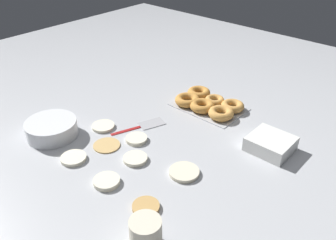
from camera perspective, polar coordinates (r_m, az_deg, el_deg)
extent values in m
plane|color=#B2B5BA|center=(1.34, -4.06, -3.22)|extent=(3.00, 3.00, 0.00)
cylinder|color=silver|center=(1.24, -5.27, -6.19)|extent=(0.08, 0.08, 0.01)
cylinder|color=tan|center=(1.33, -9.82, -3.94)|extent=(0.10, 0.10, 0.01)
cylinder|color=silver|center=(1.34, -5.08, -3.04)|extent=(0.08, 0.08, 0.01)
cylinder|color=silver|center=(1.43, -10.35, -0.99)|extent=(0.09, 0.09, 0.01)
cylinder|color=silver|center=(1.16, -9.82, -9.66)|extent=(0.09, 0.09, 0.02)
cylinder|color=tan|center=(1.07, -3.57, -13.73)|extent=(0.08, 0.08, 0.01)
cylinder|color=beige|center=(1.18, 2.60, -8.35)|extent=(0.10, 0.10, 0.01)
cylinder|color=silver|center=(1.28, -14.91, -5.93)|extent=(0.09, 0.09, 0.01)
cube|color=#ADAFB5|center=(1.56, 6.56, 2.16)|extent=(0.30, 0.21, 0.01)
torus|color=#D19347|center=(1.54, 10.31, 2.23)|extent=(0.10, 0.10, 0.03)
torus|color=#D19347|center=(1.58, 7.49, 3.19)|extent=(0.09, 0.09, 0.03)
torus|color=#C68438|center=(1.63, 4.97, 4.39)|extent=(0.10, 0.10, 0.03)
torus|color=#D19347|center=(1.48, 8.50, 1.10)|extent=(0.11, 0.11, 0.03)
torus|color=#C68438|center=(1.52, 5.50, 2.28)|extent=(0.11, 0.11, 0.03)
torus|color=#C68438|center=(1.56, 3.12, 3.22)|extent=(0.11, 0.11, 0.03)
cylinder|color=white|center=(1.42, -18.18, -1.31)|extent=(0.19, 0.19, 0.06)
cube|color=white|center=(1.33, 16.04, -4.14)|extent=(0.15, 0.14, 0.03)
cube|color=white|center=(1.32, 16.21, -3.22)|extent=(0.15, 0.14, 0.03)
cylinder|color=beige|center=(0.95, -3.60, -17.72)|extent=(0.08, 0.08, 0.09)
cube|color=maroon|center=(1.40, -6.77, -1.68)|extent=(0.06, 0.12, 0.01)
cube|color=#A8A8AD|center=(1.44, -2.62, -0.53)|extent=(0.09, 0.12, 0.01)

